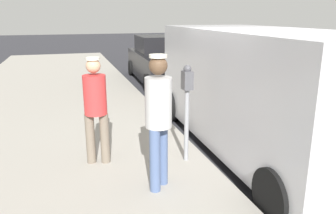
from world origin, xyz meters
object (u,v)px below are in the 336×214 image
(pedestrian_in_gray, at_px, (159,114))
(pedestrian_in_red, at_px, (96,104))
(parking_meter_near, at_px, (187,97))
(parked_van, at_px, (260,87))
(parked_sedan_behind, at_px, (162,61))

(pedestrian_in_gray, bearing_deg, pedestrian_in_red, -56.01)
(parking_meter_near, relative_size, parked_van, 0.29)
(pedestrian_in_red, relative_size, pedestrian_in_gray, 0.93)
(parked_sedan_behind, bearing_deg, pedestrian_in_red, 66.08)
(parking_meter_near, xyz_separation_m, parked_van, (-1.50, -0.38, -0.03))
(pedestrian_in_red, bearing_deg, parking_meter_near, 166.08)
(parking_meter_near, height_order, pedestrian_in_red, pedestrian_in_red)
(pedestrian_in_red, relative_size, parked_van, 0.31)
(parking_meter_near, height_order, parked_van, parked_van)
(pedestrian_in_red, distance_m, pedestrian_in_gray, 1.24)
(parked_van, relative_size, parked_sedan_behind, 1.17)
(parking_meter_near, xyz_separation_m, parked_sedan_behind, (-1.65, -7.06, -0.43))
(parked_van, bearing_deg, parked_sedan_behind, -91.29)
(parked_van, bearing_deg, pedestrian_in_red, 1.07)
(parking_meter_near, distance_m, pedestrian_in_red, 1.38)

